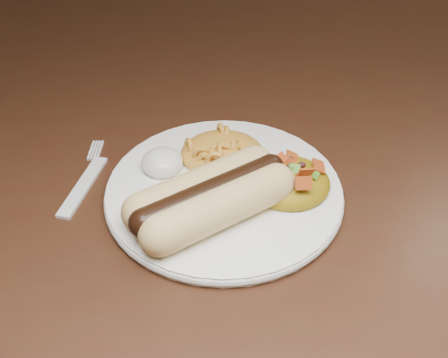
{
  "coord_description": "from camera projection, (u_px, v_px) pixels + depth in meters",
  "views": [
    {
      "loc": [
        -0.06,
        -0.52,
        1.12
      ],
      "look_at": [
        -0.07,
        -0.1,
        0.77
      ],
      "focal_mm": 42.0,
      "sensor_mm": 36.0,
      "label": 1
    }
  ],
  "objects": [
    {
      "name": "hotdog",
      "position": [
        211.0,
        196.0,
        0.51
      ],
      "size": [
        0.14,
        0.14,
        0.04
      ],
      "rotation": [
        0.0,
        0.0,
        0.6
      ],
      "color": "#EBBC76",
      "rests_on": "plate"
    },
    {
      "name": "fork",
      "position": [
        83.0,
        186.0,
        0.57
      ],
      "size": [
        0.05,
        0.14,
        0.0
      ],
      "primitive_type": "cube",
      "rotation": [
        0.0,
        0.0,
        -0.21
      ],
      "color": "silver",
      "rests_on": "table"
    },
    {
      "name": "mac_and_cheese",
      "position": [
        222.0,
        143.0,
        0.58
      ],
      "size": [
        0.1,
        0.09,
        0.04
      ],
      "primitive_type": "ellipsoid",
      "rotation": [
        0.0,
        0.0,
        0.08
      ],
      "color": "gold",
      "rests_on": "plate"
    },
    {
      "name": "plate",
      "position": [
        224.0,
        191.0,
        0.55
      ],
      "size": [
        0.28,
        0.28,
        0.01
      ],
      "primitive_type": "cylinder",
      "rotation": [
        0.0,
        0.0,
        -0.14
      ],
      "color": "white",
      "rests_on": "table"
    },
    {
      "name": "table",
      "position": [
        277.0,
        196.0,
        0.7
      ],
      "size": [
        1.6,
        0.9,
        0.75
      ],
      "color": "#33160E",
      "rests_on": "floor"
    },
    {
      "name": "taco_salad",
      "position": [
        289.0,
        176.0,
        0.54
      ],
      "size": [
        0.09,
        0.08,
        0.04
      ],
      "rotation": [
        0.0,
        0.0,
        -0.01
      ],
      "color": "#CC4F02",
      "rests_on": "plate"
    },
    {
      "name": "sour_cream",
      "position": [
        162.0,
        158.0,
        0.56
      ],
      "size": [
        0.05,
        0.05,
        0.03
      ],
      "primitive_type": "ellipsoid",
      "rotation": [
        0.0,
        0.0,
        0.21
      ],
      "color": "white",
      "rests_on": "plate"
    }
  ]
}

